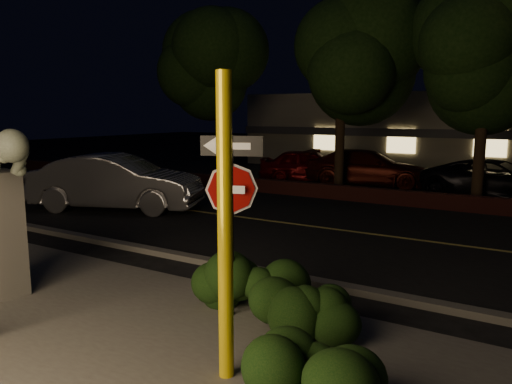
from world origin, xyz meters
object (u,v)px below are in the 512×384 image
parked_car_red (309,166)px  parked_car_dark (497,179)px  silver_sedan (116,182)px  parked_car_darkred (368,168)px  signpost (232,190)px  yellow_pole_right (225,231)px

parked_car_red → parked_car_dark: 7.41m
parked_car_red → silver_sedan: bearing=145.9°
silver_sedan → parked_car_darkred: bearing=-50.1°
parked_car_darkred → parked_car_dark: size_ratio=1.02×
silver_sedan → signpost: bearing=-144.4°
parked_car_red → parked_car_darkred: bearing=-100.6°
signpost → parked_car_dark: size_ratio=0.54×
yellow_pole_right → parked_car_dark: size_ratio=0.70×
yellow_pole_right → parked_car_dark: bearing=85.1°
yellow_pole_right → parked_car_darkred: yellow_pole_right is taller
yellow_pole_right → parked_car_darkred: (-3.66, 15.42, -0.99)m
yellow_pole_right → parked_car_red: bearing=112.2°
yellow_pole_right → signpost: 1.75m
parked_car_darkred → yellow_pole_right: bearing=-177.4°
parked_car_darkred → parked_car_dark: (4.92, -0.75, -0.05)m
parked_car_dark → yellow_pole_right: bearing=-177.0°
signpost → parked_car_red: size_ratio=0.63×
yellow_pole_right → parked_car_dark: (1.26, 14.67, -1.03)m
yellow_pole_right → parked_car_red: size_ratio=0.82×
silver_sedan → parked_car_red: (2.41, 8.70, -0.14)m
signpost → parked_car_darkred: bearing=80.6°
parked_car_red → parked_car_darkred: (2.48, 0.35, 0.02)m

